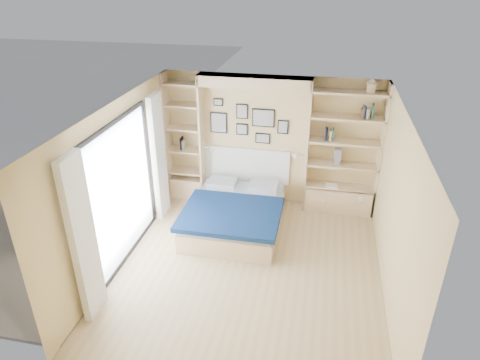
# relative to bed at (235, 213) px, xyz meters

# --- Properties ---
(ground) EXTENTS (4.50, 4.50, 0.00)m
(ground) POSITION_rel_bed_xyz_m (0.45, -1.11, -0.27)
(ground) COLOR tan
(ground) RESTS_ON ground
(room_shell) EXTENTS (4.50, 4.50, 4.50)m
(room_shell) POSITION_rel_bed_xyz_m (0.06, 0.41, 0.81)
(room_shell) COLOR #D2B67D
(room_shell) RESTS_ON ground
(bed) EXTENTS (1.66, 2.16, 1.07)m
(bed) POSITION_rel_bed_xyz_m (0.00, 0.00, 0.00)
(bed) COLOR beige
(bed) RESTS_ON ground
(photo_gallery) EXTENTS (1.48, 0.02, 0.82)m
(photo_gallery) POSITION_rel_bed_xyz_m (-0.00, 1.11, 1.33)
(photo_gallery) COLOR black
(photo_gallery) RESTS_ON ground
(reading_lamps) EXTENTS (1.92, 0.12, 0.15)m
(reading_lamps) POSITION_rel_bed_xyz_m (0.15, 0.89, 0.83)
(reading_lamps) COLOR silver
(reading_lamps) RESTS_ON ground
(shelf_decor) EXTENTS (3.49, 0.23, 2.03)m
(shelf_decor) POSITION_rel_bed_xyz_m (1.51, 0.95, 1.41)
(shelf_decor) COLOR navy
(shelf_decor) RESTS_ON ground
(deck) EXTENTS (3.20, 4.00, 0.05)m
(deck) POSITION_rel_bed_xyz_m (-3.15, -1.11, -0.27)
(deck) COLOR #665B4B
(deck) RESTS_ON ground
(deck_chair) EXTENTS (0.75, 0.95, 0.84)m
(deck_chair) POSITION_rel_bed_xyz_m (-3.17, -1.01, 0.13)
(deck_chair) COLOR tan
(deck_chair) RESTS_ON ground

